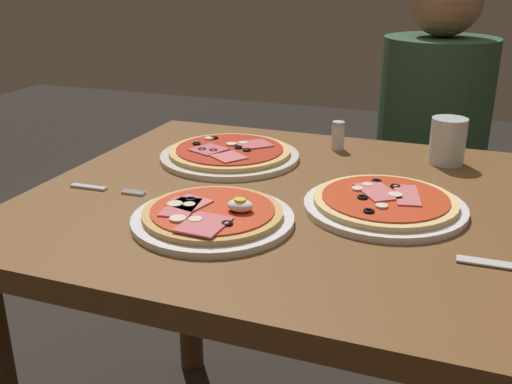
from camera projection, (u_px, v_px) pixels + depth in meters
dining_table at (304, 258)px, 1.16m from camera, size 1.02×0.85×0.76m
pizza_foreground at (213, 216)px, 0.99m from camera, size 0.27×0.27×0.05m
pizza_across_left at (385, 203)px, 1.05m from camera, size 0.29×0.29×0.03m
pizza_across_right at (230, 154)px, 1.32m from camera, size 0.31×0.31×0.03m
water_glass_far at (447, 144)px, 1.28m from camera, size 0.08×0.08×0.10m
fork at (101, 189)px, 1.14m from camera, size 0.16×0.02×0.00m
salt_shaker at (338, 136)px, 1.38m from camera, size 0.03×0.03×0.07m
diner_person at (427, 178)px, 1.81m from camera, size 0.32×0.32×1.18m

